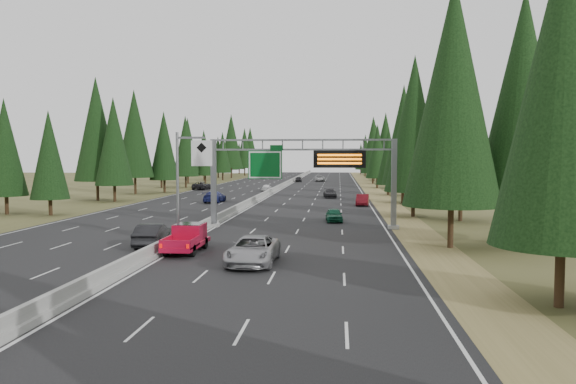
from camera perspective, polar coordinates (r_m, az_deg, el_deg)
The scene contains 19 objects.
road at distance 94.92m, azimuth -1.76°, elevation -0.19°, with size 32.00×260.00×0.08m, color black.
shoulder_right at distance 94.45m, azimuth 9.02°, elevation -0.26°, with size 3.60×260.00×0.06m, color olive.
shoulder_left at distance 98.66m, azimuth -12.08°, elevation -0.13°, with size 3.60×260.00×0.06m, color #41421E.
median_barrier at distance 94.90m, azimuth -1.76°, elevation 0.03°, with size 0.70×260.00×0.85m.
sign_gantry at distance 48.98m, azimuth 2.22°, elevation 2.35°, with size 16.75×0.98×7.80m.
hov_sign_pole at distance 40.50m, azimuth -10.38°, elevation 1.26°, with size 2.80×0.50×8.00m.
tree_row_right at distance 79.69m, azimuth 12.95°, elevation 5.64°, with size 12.20×239.04×18.59m.
tree_row_left at distance 84.14m, azimuth -18.16°, elevation 5.38°, with size 11.40×239.72×18.90m.
silver_minivan at distance 32.98m, azimuth -3.59°, elevation -5.93°, with size 2.67×5.78×1.61m, color #99989C.
red_pickup at distance 37.89m, azimuth -10.11°, elevation -4.44°, with size 1.96×5.49×1.79m.
car_ahead_green at distance 54.31m, azimuth 4.70°, elevation -2.34°, with size 1.52×3.79×1.29m, color #125035.
car_ahead_dkred at distance 72.47m, azimuth 7.58°, elevation -0.80°, with size 1.54×4.42×1.46m, color #5A0C14.
car_ahead_dkgrey at distance 86.02m, azimuth 4.28°, elevation -0.13°, with size 1.84×4.53×1.31m, color black.
car_ahead_white at distance 141.88m, azimuth 3.29°, elevation 1.37°, with size 2.35×5.10×1.42m, color #BDBDBD.
car_ahead_far at distance 139.18m, azimuth 1.07°, elevation 1.31°, with size 1.58×3.91×1.33m, color black.
car_onc_near at distance 40.37m, azimuth -13.61°, elevation -4.26°, with size 1.70×4.88×1.61m, color black.
car_onc_blue at distance 77.44m, azimuth -7.47°, elevation -0.48°, with size 2.17×5.34×1.55m, color navy.
car_onc_white at distance 101.43m, azimuth -2.16°, elevation 0.44°, with size 1.51×3.76×1.28m, color white.
car_onc_far at distance 107.89m, azimuth -8.75°, elevation 0.66°, with size 2.57×5.57×1.55m, color #232225.
Camera 1 is at (11.43, -14.02, 6.35)m, focal length 35.00 mm.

